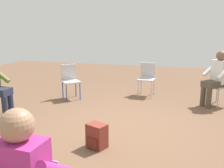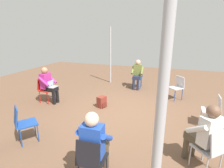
# 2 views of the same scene
# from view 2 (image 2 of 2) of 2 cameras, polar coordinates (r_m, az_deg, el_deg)

# --- Properties ---
(ground_plane) EXTENTS (15.18, 15.18, 0.00)m
(ground_plane) POSITION_cam_2_polar(r_m,az_deg,el_deg) (5.38, 3.24, -9.49)
(ground_plane) COLOR brown
(chair_southeast) EXTENTS (0.58, 0.59, 0.85)m
(chair_southeast) POSITION_cam_2_polar(r_m,az_deg,el_deg) (6.71, 20.58, -0.64)
(chair_southeast) COLOR #B7B7BC
(chair_southeast) RESTS_ON ground
(chair_north) EXTENTS (0.42, 0.45, 0.85)m
(chair_north) POSITION_cam_2_polar(r_m,az_deg,el_deg) (6.49, -21.10, -1.28)
(chair_north) COLOR red
(chair_north) RESTS_ON ground
(chair_west) EXTENTS (0.45, 0.41, 0.85)m
(chair_west) POSITION_cam_2_polar(r_m,az_deg,el_deg) (2.93, -6.85, -23.03)
(chair_west) COLOR black
(chair_west) RESTS_ON ground
(chair_east) EXTENTS (0.45, 0.41, 0.85)m
(chair_east) POSITION_cam_2_polar(r_m,az_deg,el_deg) (7.78, 8.37, 2.52)
(chair_east) COLOR #1E4799
(chair_east) RESTS_ON ground
(chair_southwest) EXTENTS (0.59, 0.58, 0.85)m
(chair_southwest) POSITION_cam_2_polar(r_m,az_deg,el_deg) (3.55, 29.66, -17.56)
(chair_southwest) COLOR #B7B7BC
(chair_southwest) RESTS_ON ground
(chair_south) EXTENTS (0.42, 0.45, 0.85)m
(chair_south) POSITION_cam_2_polar(r_m,az_deg,el_deg) (5.14, 30.30, -7.08)
(chair_south) COLOR #B7B7BC
(chair_south) RESTS_ON ground
(chair_northwest) EXTENTS (0.58, 0.57, 0.85)m
(chair_northwest) POSITION_cam_2_polar(r_m,az_deg,el_deg) (4.32, -27.09, -10.93)
(chair_northwest) COLOR #1E4799
(chair_northwest) RESTS_ON ground
(person_with_laptop) EXTENTS (0.51, 0.53, 1.24)m
(person_with_laptop) POSITION_cam_2_polar(r_m,az_deg,el_deg) (6.32, -20.14, 0.24)
(person_with_laptop) COLOR black
(person_with_laptop) RESTS_ON ground
(person_in_white) EXTENTS (0.63, 0.63, 1.24)m
(person_in_white) POSITION_cam_2_polar(r_m,az_deg,el_deg) (3.53, 27.96, -13.71)
(person_in_white) COLOR #4C4233
(person_in_white) RESTS_ON ground
(person_in_olive) EXTENTS (0.53, 0.50, 1.24)m
(person_in_olive) POSITION_cam_2_polar(r_m,az_deg,el_deg) (7.57, 8.23, 3.68)
(person_in_olive) COLOR #23283D
(person_in_olive) RESTS_ON ground
(person_in_blue) EXTENTS (0.53, 0.50, 1.24)m
(person_in_blue) POSITION_cam_2_polar(r_m,az_deg,el_deg) (2.93, -5.62, -18.11)
(person_in_blue) COLOR #4C4233
(person_in_blue) RESTS_ON ground
(backpack_near_laptop_user) EXTENTS (0.33, 0.30, 0.36)m
(backpack_near_laptop_user) POSITION_cam_2_polar(r_m,az_deg,el_deg) (5.74, -3.39, -6.04)
(backpack_near_laptop_user) COLOR maroon
(backpack_near_laptop_user) RESTS_ON ground
(tent_pole_far) EXTENTS (0.07, 0.07, 2.61)m
(tent_pole_far) POSITION_cam_2_polar(r_m,az_deg,el_deg) (8.29, -0.53, 9.23)
(tent_pole_far) COLOR #B2B2B7
(tent_pole_far) RESTS_ON ground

